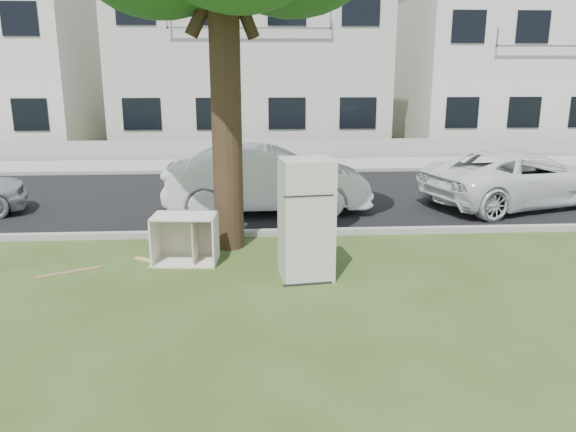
{
  "coord_description": "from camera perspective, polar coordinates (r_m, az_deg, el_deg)",
  "views": [
    {
      "loc": [
        0.07,
        -8.31,
        3.21
      ],
      "look_at": [
        0.62,
        0.6,
        0.88
      ],
      "focal_mm": 35.0,
      "sensor_mm": 36.0,
      "label": 1
    }
  ],
  "objects": [
    {
      "name": "ground",
      "position": [
        8.91,
        -3.78,
        -6.55
      ],
      "size": [
        120.0,
        120.0,
        0.0
      ],
      "primitive_type": "plane",
      "color": "#2F4318"
    },
    {
      "name": "plank_b",
      "position": [
        9.91,
        -13.09,
        -4.62
      ],
      "size": [
        0.91,
        0.64,
        0.02
      ],
      "primitive_type": "cube",
      "rotation": [
        0.0,
        0.0,
        -0.57
      ],
      "color": "tan",
      "rests_on": "ground"
    },
    {
      "name": "sidewalk",
      "position": [
        19.58,
        -3.71,
        5.15
      ],
      "size": [
        120.0,
        2.8,
        0.01
      ],
      "primitive_type": "cube",
      "color": "gray",
      "rests_on": "ground"
    },
    {
      "name": "kerb_near",
      "position": [
        11.23,
        -3.75,
        -2.04
      ],
      "size": [
        120.0,
        0.18,
        0.12
      ],
      "primitive_type": "cube",
      "color": "gray",
      "rests_on": "ground"
    },
    {
      "name": "fridge",
      "position": [
        8.76,
        1.86,
        -0.34
      ],
      "size": [
        0.87,
        0.82,
        1.9
      ],
      "primitive_type": "cube",
      "rotation": [
        0.0,
        0.0,
        0.13
      ],
      "color": "beige",
      "rests_on": "ground"
    },
    {
      "name": "plank_a",
      "position": [
        9.88,
        -21.32,
        -5.34
      ],
      "size": [
        0.98,
        0.55,
        0.02
      ],
      "primitive_type": "cube",
      "rotation": [
        0.0,
        0.0,
        0.47
      ],
      "color": "#8B6443",
      "rests_on": "ground"
    },
    {
      "name": "townhouse_center",
      "position": [
        25.82,
        -3.83,
        15.72
      ],
      "size": [
        11.22,
        8.16,
        7.44
      ],
      "color": "beige",
      "rests_on": "ground"
    },
    {
      "name": "kerb_far",
      "position": [
        18.15,
        -3.71,
        4.39
      ],
      "size": [
        120.0,
        0.18,
        0.12
      ],
      "primitive_type": "cube",
      "color": "gray",
      "rests_on": "ground"
    },
    {
      "name": "townhouse_right",
      "position": [
        28.44,
        21.96,
        14.02
      ],
      "size": [
        10.2,
        8.16,
        6.84
      ],
      "color": "silver",
      "rests_on": "ground"
    },
    {
      "name": "road",
      "position": [
        14.67,
        -3.73,
        1.95
      ],
      "size": [
        120.0,
        7.0,
        0.01
      ],
      "primitive_type": "cube",
      "color": "black",
      "rests_on": "ground"
    },
    {
      "name": "car_right",
      "position": [
        14.76,
        22.57,
        3.6
      ],
      "size": [
        5.33,
        3.65,
        1.36
      ],
      "primitive_type": "imported",
      "rotation": [
        0.0,
        0.0,
        1.89
      ],
      "color": "white",
      "rests_on": "ground"
    },
    {
      "name": "low_wall",
      "position": [
        21.11,
        -3.72,
        6.79
      ],
      "size": [
        120.0,
        0.15,
        0.7
      ],
      "primitive_type": "cube",
      "color": "gray",
      "rests_on": "ground"
    },
    {
      "name": "plank_c",
      "position": [
        10.05,
        -12.95,
        -4.35
      ],
      "size": [
        0.26,
        0.81,
        0.02
      ],
      "primitive_type": "cube",
      "rotation": [
        0.0,
        0.0,
        1.36
      ],
      "color": "tan",
      "rests_on": "ground"
    },
    {
      "name": "car_center",
      "position": [
        12.97,
        -2.15,
        3.74
      ],
      "size": [
        4.69,
        1.74,
        1.53
      ],
      "primitive_type": "imported",
      "rotation": [
        0.0,
        0.0,
        1.59
      ],
      "color": "silver",
      "rests_on": "ground"
    },
    {
      "name": "cabinet",
      "position": [
        9.75,
        -10.39,
        -2.29
      ],
      "size": [
        1.12,
        0.75,
        0.84
      ],
      "primitive_type": "cube",
      "rotation": [
        0.0,
        0.0,
        -0.08
      ],
      "color": "silver",
      "rests_on": "ground"
    }
  ]
}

